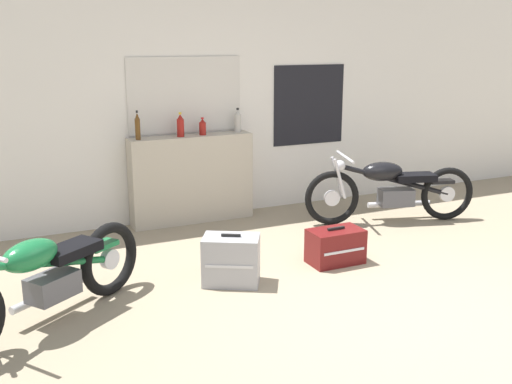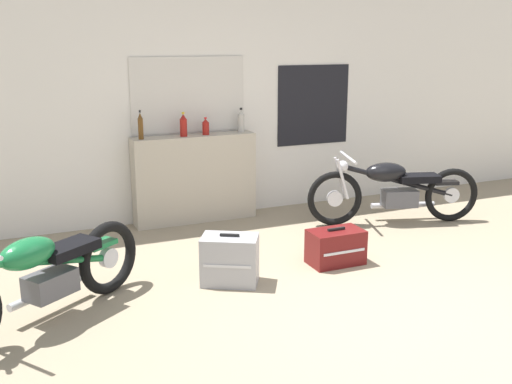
# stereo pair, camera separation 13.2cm
# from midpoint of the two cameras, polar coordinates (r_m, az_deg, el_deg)

# --- Properties ---
(ground_plane) EXTENTS (24.00, 24.00, 0.00)m
(ground_plane) POSITION_cam_midpoint_polar(r_m,az_deg,el_deg) (4.80, 15.44, -11.99)
(ground_plane) COLOR gray
(wall_back) EXTENTS (10.00, 0.07, 2.80)m
(wall_back) POSITION_cam_midpoint_polar(r_m,az_deg,el_deg) (7.25, -1.40, 9.04)
(wall_back) COLOR silver
(wall_back) RESTS_ON ground_plane
(sill_counter) EXTENTS (1.43, 0.28, 1.01)m
(sill_counter) POSITION_cam_midpoint_polar(r_m,az_deg,el_deg) (6.96, -6.69, 1.25)
(sill_counter) COLOR #B7AD99
(sill_counter) RESTS_ON ground_plane
(bottle_leftmost) EXTENTS (0.06, 0.06, 0.32)m
(bottle_leftmost) POSITION_cam_midpoint_polar(r_m,az_deg,el_deg) (6.65, -11.78, 6.10)
(bottle_leftmost) COLOR #5B3814
(bottle_leftmost) RESTS_ON sill_counter
(bottle_left_center) EXTENTS (0.08, 0.08, 0.27)m
(bottle_left_center) POSITION_cam_midpoint_polar(r_m,az_deg,el_deg) (6.78, -7.77, 6.25)
(bottle_left_center) COLOR maroon
(bottle_left_center) RESTS_ON sill_counter
(bottle_center) EXTENTS (0.08, 0.08, 0.20)m
(bottle_center) POSITION_cam_midpoint_polar(r_m,az_deg,el_deg) (6.88, -5.66, 6.16)
(bottle_center) COLOR maroon
(bottle_center) RESTS_ON sill_counter
(bottle_right_center) EXTENTS (0.08, 0.08, 0.28)m
(bottle_right_center) POSITION_cam_midpoint_polar(r_m,az_deg,el_deg) (7.07, -2.29, 6.75)
(bottle_right_center) COLOR #B7B2A8
(bottle_right_center) RESTS_ON sill_counter
(motorcycle_green) EXTENTS (1.65, 1.21, 0.78)m
(motorcycle_green) POSITION_cam_midpoint_polar(r_m,az_deg,el_deg) (4.73, -20.26, -7.65)
(motorcycle_green) COLOR black
(motorcycle_green) RESTS_ON ground_plane
(motorcycle_black) EXTENTS (1.95, 0.80, 0.81)m
(motorcycle_black) POSITION_cam_midpoint_polar(r_m,az_deg,el_deg) (7.05, 12.18, 0.32)
(motorcycle_black) COLOR black
(motorcycle_black) RESTS_ON ground_plane
(hard_case_darkred) EXTENTS (0.51, 0.31, 0.36)m
(hard_case_darkred) POSITION_cam_midpoint_polar(r_m,az_deg,el_deg) (5.76, 6.92, -5.16)
(hard_case_darkred) COLOR maroon
(hard_case_darkred) RESTS_ON ground_plane
(hard_case_silver) EXTENTS (0.57, 0.51, 0.45)m
(hard_case_silver) POSITION_cam_midpoint_polar(r_m,az_deg,el_deg) (5.25, -3.10, -6.50)
(hard_case_silver) COLOR #9E9EA3
(hard_case_silver) RESTS_ON ground_plane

